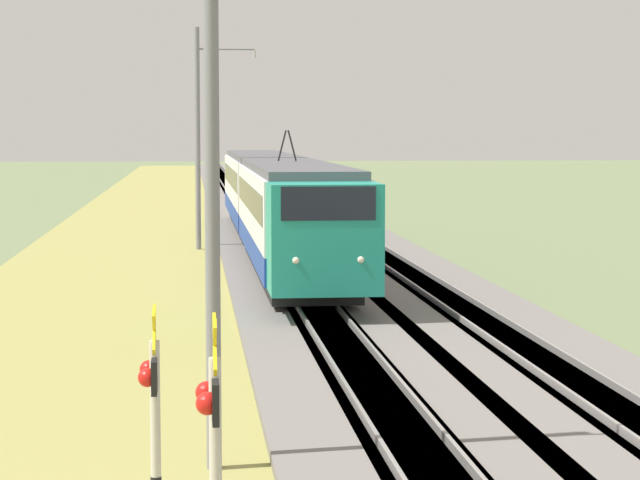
{
  "coord_description": "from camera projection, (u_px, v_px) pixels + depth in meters",
  "views": [
    {
      "loc": [
        -10.08,
        3.36,
        5.11
      ],
      "look_at": [
        22.21,
        0.0,
        2.25
      ],
      "focal_mm": 70.0,
      "sensor_mm": 36.0,
      "label": 1
    }
  ],
  "objects": [
    {
      "name": "ballast_main",
      "position": [
        261.0,
        233.0,
        60.3
      ],
      "size": [
        240.0,
        4.4,
        0.3
      ],
      "color": "slate",
      "rests_on": "ground"
    },
    {
      "name": "ballast_adjacent",
      "position": [
        341.0,
        233.0,
        60.71
      ],
      "size": [
        240.0,
        4.4,
        0.3
      ],
      "color": "slate",
      "rests_on": "ground"
    },
    {
      "name": "track_main",
      "position": [
        261.0,
        233.0,
        60.3
      ],
      "size": [
        240.0,
        1.57,
        0.45
      ],
      "color": "#4C4238",
      "rests_on": "ground"
    },
    {
      "name": "track_adjacent",
      "position": [
        341.0,
        232.0,
        60.71
      ],
      "size": [
        240.0,
        1.57,
        0.45
      ],
      "color": "#4C4238",
      "rests_on": "ground"
    },
    {
      "name": "grass_verge",
      "position": [
        146.0,
        236.0,
        59.74
      ],
      "size": [
        240.0,
        9.74,
        0.12
      ],
      "color": "#99934C",
      "rests_on": "ground"
    },
    {
      "name": "passenger_train",
      "position": [
        275.0,
        198.0,
        50.0
      ],
      "size": [
        38.76,
        2.95,
        5.13
      ],
      "rotation": [
        0.0,
        0.0,
        3.14
      ],
      "color": "teal",
      "rests_on": "ground"
    },
    {
      "name": "crossing_signal_near",
      "position": [
        214.0,
        472.0,
        10.8
      ],
      "size": [
        0.7,
        0.23,
        3.53
      ],
      "rotation": [
        0.0,
        0.0,
        1.57
      ],
      "color": "beige",
      "rests_on": "ground"
    },
    {
      "name": "crossing_signal_aux",
      "position": [
        154.0,
        425.0,
        13.24
      ],
      "size": [
        0.7,
        0.23,
        3.26
      ],
      "rotation": [
        0.0,
        0.0,
        1.57
      ],
      "color": "beige",
      "rests_on": "ground"
    },
    {
      "name": "catenary_mast_near",
      "position": [
        216.0,
        174.0,
        18.07
      ],
      "size": [
        0.22,
        2.56,
        8.69
      ],
      "color": "slate",
      "rests_on": "ground"
    },
    {
      "name": "catenary_mast_mid",
      "position": [
        199.0,
        137.0,
        52.12
      ],
      "size": [
        0.22,
        2.56,
        9.4
      ],
      "color": "slate",
      "rests_on": "ground"
    }
  ]
}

